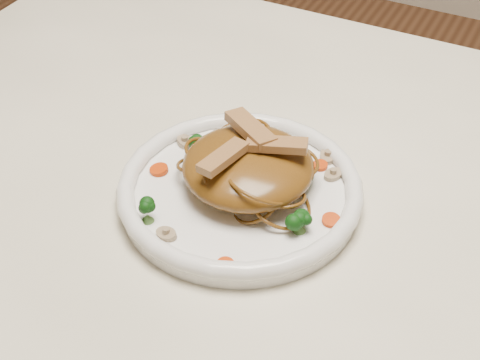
% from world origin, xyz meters
% --- Properties ---
extents(table, '(1.20, 0.80, 0.75)m').
position_xyz_m(table, '(0.00, 0.00, 0.65)').
color(table, white).
rests_on(table, ground).
extents(plate, '(0.31, 0.31, 0.02)m').
position_xyz_m(plate, '(-0.05, -0.05, 0.76)').
color(plate, white).
rests_on(plate, table).
extents(noodle_mound, '(0.16, 0.16, 0.05)m').
position_xyz_m(noodle_mound, '(-0.05, -0.04, 0.79)').
color(noodle_mound, brown).
rests_on(noodle_mound, plate).
extents(chicken_a, '(0.07, 0.04, 0.01)m').
position_xyz_m(chicken_a, '(-0.02, -0.03, 0.82)').
color(chicken_a, '#A6754E').
rests_on(chicken_a, noodle_mound).
extents(chicken_b, '(0.07, 0.06, 0.01)m').
position_xyz_m(chicken_b, '(-0.06, -0.02, 0.82)').
color(chicken_b, '#A6754E').
rests_on(chicken_b, noodle_mound).
extents(chicken_c, '(0.03, 0.07, 0.01)m').
position_xyz_m(chicken_c, '(-0.06, -0.07, 0.82)').
color(chicken_c, '#A6754E').
rests_on(chicken_c, noodle_mound).
extents(broccoli_0, '(0.03, 0.03, 0.03)m').
position_xyz_m(broccoli_0, '(0.01, -0.02, 0.78)').
color(broccoli_0, '#0F410D').
rests_on(broccoli_0, plate).
extents(broccoli_1, '(0.03, 0.03, 0.03)m').
position_xyz_m(broccoli_1, '(-0.13, -0.02, 0.78)').
color(broccoli_1, '#0F410D').
rests_on(broccoli_1, plate).
extents(broccoli_2, '(0.04, 0.04, 0.03)m').
position_xyz_m(broccoli_2, '(-0.12, -0.14, 0.78)').
color(broccoli_2, '#0F410D').
rests_on(broccoli_2, plate).
extents(broccoli_3, '(0.03, 0.03, 0.03)m').
position_xyz_m(broccoli_3, '(0.03, -0.08, 0.78)').
color(broccoli_3, '#0F410D').
rests_on(broccoli_3, plate).
extents(carrot_0, '(0.02, 0.02, 0.00)m').
position_xyz_m(carrot_0, '(0.01, 0.02, 0.77)').
color(carrot_0, '#E03B08').
rests_on(carrot_0, plate).
extents(carrot_1, '(0.02, 0.02, 0.00)m').
position_xyz_m(carrot_1, '(-0.15, -0.07, 0.77)').
color(carrot_1, '#E03B08').
rests_on(carrot_1, plate).
extents(carrot_2, '(0.02, 0.02, 0.00)m').
position_xyz_m(carrot_2, '(0.05, -0.06, 0.77)').
color(carrot_2, '#E03B08').
rests_on(carrot_2, plate).
extents(carrot_3, '(0.03, 0.03, 0.00)m').
position_xyz_m(carrot_3, '(-0.10, 0.02, 0.77)').
color(carrot_3, '#E03B08').
rests_on(carrot_3, plate).
extents(carrot_4, '(0.02, 0.02, 0.00)m').
position_xyz_m(carrot_4, '(-0.01, -0.16, 0.77)').
color(carrot_4, '#E03B08').
rests_on(carrot_4, plate).
extents(mushroom_0, '(0.02, 0.02, 0.01)m').
position_xyz_m(mushroom_0, '(-0.09, -0.15, 0.77)').
color(mushroom_0, tan).
rests_on(mushroom_0, plate).
extents(mushroom_1, '(0.03, 0.03, 0.01)m').
position_xyz_m(mushroom_1, '(0.03, 0.01, 0.77)').
color(mushroom_1, tan).
rests_on(mushroom_1, plate).
extents(mushroom_2, '(0.03, 0.03, 0.01)m').
position_xyz_m(mushroom_2, '(-0.15, -0.01, 0.77)').
color(mushroom_2, tan).
rests_on(mushroom_2, plate).
extents(mushroom_3, '(0.03, 0.03, 0.01)m').
position_xyz_m(mushroom_3, '(0.01, 0.04, 0.77)').
color(mushroom_3, tan).
rests_on(mushroom_3, plate).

